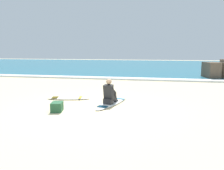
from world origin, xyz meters
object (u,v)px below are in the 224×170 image
(surfboard_main, at_px, (112,103))
(beach_bag, at_px, (57,107))
(surfer_seated, at_px, (109,94))
(surfboard_spare_near, at_px, (68,98))

(surfboard_main, relative_size, beach_bag, 5.17)
(surfer_seated, bearing_deg, surfboard_spare_near, 161.55)
(surfboard_main, relative_size, surfboard_spare_near, 1.32)
(surfboard_main, bearing_deg, surfboard_spare_near, 167.24)
(surfer_seated, xyz_separation_m, surfboard_spare_near, (-1.94, 0.65, -0.40))
(surfboard_main, distance_m, surfer_seated, 0.45)
(surfboard_main, height_order, beach_bag, beach_bag)
(beach_bag, bearing_deg, surfboard_spare_near, 100.96)
(surfer_seated, xyz_separation_m, beach_bag, (-1.58, -1.23, -0.28))
(surfboard_spare_near, bearing_deg, surfboard_main, -12.76)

